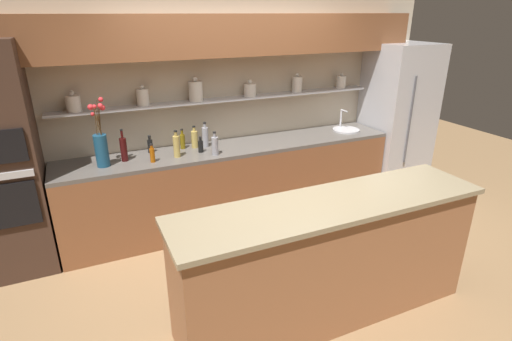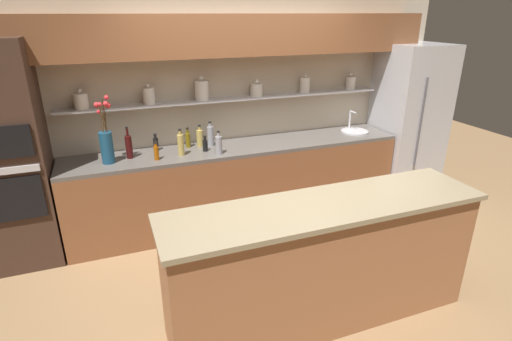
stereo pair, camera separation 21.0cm
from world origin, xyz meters
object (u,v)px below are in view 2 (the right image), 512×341
Objects in this scene: refrigerator at (408,123)px; bottle_spirit_8 at (210,136)px; bottle_spirit_4 at (219,145)px; bottle_oil_1 at (188,139)px; oven_tower at (11,158)px; bottle_wine_5 at (129,146)px; bottle_sauce_7 at (156,152)px; bottle_sauce_2 at (156,144)px; bottle_spirit_6 at (181,144)px; bottle_sauce_3 at (205,145)px; flower_vase at (106,143)px; bottle_spirit_0 at (200,138)px; sink_fixture at (354,130)px.

refrigerator is 2.59m from bottle_spirit_8.
bottle_spirit_8 reaches higher than bottle_spirit_4.
bottle_oil_1 is at bearing 126.39° from bottle_spirit_4.
bottle_spirit_8 is (1.93, 0.12, -0.02)m from oven_tower.
bottle_wine_5 reaches higher than bottle_spirit_4.
refrigerator reaches higher than bottle_sauce_7.
bottle_sauce_2 is at bearing 178.30° from bottle_oil_1.
bottle_sauce_2 is 0.66× the size of bottle_spirit_6.
bottle_spirit_4 is 0.91m from bottle_wine_5.
bottle_spirit_8 is (-0.01, 0.30, 0.01)m from bottle_spirit_4.
oven_tower is at bearing 179.53° from refrigerator.
bottle_sauce_3 is at bearing 9.31° from bottle_spirit_6.
bottle_spirit_6 is at bearing -179.16° from refrigerator.
bottle_spirit_8 is at bearing 91.73° from bottle_spirit_4.
flower_vase is at bearing -165.98° from bottle_oil_1.
bottle_spirit_4 is at bearing -15.07° from bottle_spirit_6.
bottle_spirit_4 is (1.09, -0.14, -0.11)m from flower_vase.
bottle_spirit_4 is at bearing -12.96° from bottle_wine_5.
oven_tower is 9.60× the size of bottle_oil_1.
bottle_spirit_8 is (0.12, -0.02, 0.02)m from bottle_spirit_0.
refrigerator is 7.80× the size of bottle_spirit_4.
oven_tower is 3.74m from sink_fixture.
bottle_spirit_0 reaches higher than bottle_oil_1.
bottle_sauce_3 is (0.98, 0.01, -0.14)m from flower_vase.
flower_vase reaches higher than bottle_oil_1.
bottle_sauce_7 is at bearing -152.05° from bottle_spirit_0.
bottle_wine_5 is (-0.76, -0.12, 0.03)m from bottle_spirit_0.
oven_tower is (-4.51, 0.04, 0.08)m from refrigerator.
bottle_sauce_7 is (1.30, -0.13, -0.06)m from oven_tower.
bottle_spirit_4 is (1.93, -0.18, -0.04)m from oven_tower.
bottle_sauce_2 is (-2.40, 0.16, 0.06)m from sink_fixture.
bottle_spirit_6 is (-2.18, -0.09, 0.10)m from sink_fixture.
refrigerator is at bearing 3.23° from bottle_spirit_4.
oven_tower is 1.83m from bottle_sauce_3.
refrigerator is 10.51× the size of bottle_sauce_2.
bottle_sauce_7 is 0.68× the size of bottle_spirit_8.
flower_vase reaches higher than bottle_spirit_0.
bottle_spirit_4 reaches higher than bottle_oil_1.
bottle_wine_5 is 1.73× the size of bottle_sauce_7.
bottle_spirit_0 is 0.58m from bottle_sauce_7.
bottle_spirit_0 is 0.88× the size of bottle_spirit_8.
bottle_wine_5 reaches higher than bottle_sauce_3.
bottle_wine_5 is at bearing 148.56° from bottle_sauce_7.
bottle_oil_1 is 0.80× the size of bottle_spirit_8.
bottle_oil_1 is at bearing 175.96° from refrigerator.
bottle_spirit_4 is at bearing -173.87° from sink_fixture.
bottle_sauce_7 is at bearing -5.72° from oven_tower.
flower_vase reaches higher than bottle_spirit_8.
bottle_spirit_0 reaches higher than bottle_sauce_7.
bottle_sauce_2 is at bearing 176.14° from sink_fixture.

